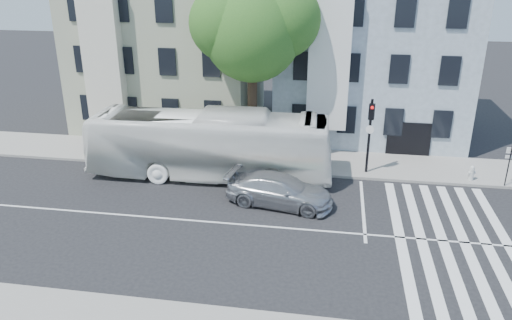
% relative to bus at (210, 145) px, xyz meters
% --- Properties ---
extents(ground, '(120.00, 120.00, 0.00)m').
position_rel_bus_xyz_m(ground, '(1.82, -5.20, -1.87)').
color(ground, black).
rests_on(ground, ground).
extents(sidewalk_far, '(80.00, 4.00, 0.15)m').
position_rel_bus_xyz_m(sidewalk_far, '(1.82, 2.80, -1.79)').
color(sidewalk_far, gray).
rests_on(sidewalk_far, ground).
extents(building_left, '(12.00, 10.00, 11.00)m').
position_rel_bus_xyz_m(building_left, '(-5.18, 9.80, 3.63)').
color(building_left, '#9CA187').
rests_on(building_left, ground).
extents(building_right, '(12.00, 10.00, 11.00)m').
position_rel_bus_xyz_m(building_right, '(8.82, 9.80, 3.63)').
color(building_right, '#84939E').
rests_on(building_right, ground).
extents(street_tree, '(7.30, 5.90, 11.10)m').
position_rel_bus_xyz_m(street_tree, '(1.88, 3.54, 5.96)').
color(street_tree, '#2D2116').
rests_on(street_tree, ground).
extents(bus, '(3.55, 13.50, 3.73)m').
position_rel_bus_xyz_m(bus, '(0.00, 0.00, 0.00)').
color(bus, white).
rests_on(bus, ground).
extents(sedan, '(3.02, 5.59, 1.54)m').
position_rel_bus_xyz_m(sedan, '(4.22, -2.88, -1.10)').
color(sedan, '#B6B8BE').
rests_on(sedan, ground).
extents(hedge, '(8.54, 1.72, 0.70)m').
position_rel_bus_xyz_m(hedge, '(-0.15, 1.10, -1.37)').
color(hedge, '#2F611F').
rests_on(hedge, sidewalk_far).
extents(traffic_signal, '(0.45, 0.54, 4.38)m').
position_rel_bus_xyz_m(traffic_signal, '(8.63, 1.52, 0.96)').
color(traffic_signal, black).
rests_on(traffic_signal, ground).
extents(fire_hydrant, '(0.48, 0.32, 0.83)m').
position_rel_bus_xyz_m(fire_hydrant, '(14.20, 1.38, -1.29)').
color(fire_hydrant, beige).
rests_on(fire_hydrant, sidewalk_far).
extents(far_sign_pole, '(0.41, 0.15, 2.28)m').
position_rel_bus_xyz_m(far_sign_pole, '(15.82, 0.95, -0.25)').
color(far_sign_pole, black).
rests_on(far_sign_pole, sidewalk_far).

